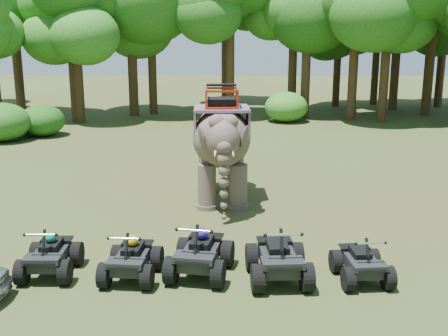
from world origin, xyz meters
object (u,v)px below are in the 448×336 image
Objects in this scene: elephant at (222,144)px; atv_3 at (279,252)px; atv_2 at (200,247)px; atv_4 at (362,257)px; atv_0 at (50,250)px; atv_1 at (131,253)px.

elephant reaches higher than atv_3.
atv_2 reaches higher than atv_4.
atv_0 is 0.89× the size of atv_3.
elephant is 2.95× the size of atv_4.
atv_2 is at bearing -0.39° from atv_0.
atv_1 is 1.07× the size of atv_4.
atv_1 is (-1.95, -6.17, -1.30)m from elephant.
atv_1 is 5.29m from atv_4.
atv_2 is 1.19× the size of atv_4.
atv_2 is 0.99× the size of atv_3.
atv_3 is (1.43, -6.21, -1.22)m from elephant.
atv_3 is at bearing 1.30° from atv_2.
atv_2 is 1.82m from atv_3.
atv_4 is (3.71, -0.24, -0.11)m from atv_2.
elephant is 2.75× the size of atv_0.
atv_1 reaches higher than atv_4.
elephant is 7.16m from atv_4.
atv_3 reaches higher than atv_2.
atv_4 is (1.91, 0.02, -0.12)m from atv_3.
elephant reaches higher than atv_4.
atv_1 is at bearing -162.51° from atv_2.
atv_3 is 1.21× the size of atv_4.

